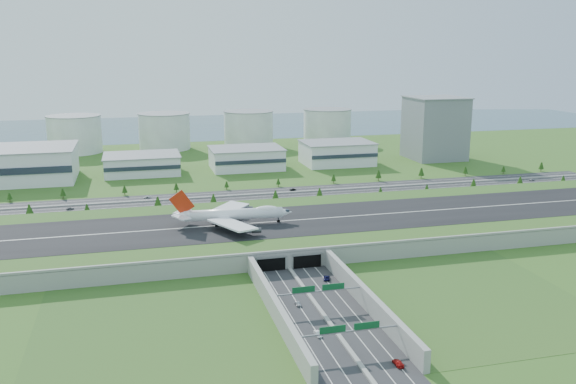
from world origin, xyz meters
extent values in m
plane|color=#1F4E18|center=(0.00, 0.00, 0.00)|extent=(1200.00, 1200.00, 0.00)
cube|color=#979792|center=(0.00, 0.00, 4.00)|extent=(520.00, 100.00, 8.00)
cube|color=#22541C|center=(0.00, 0.00, 8.08)|extent=(520.00, 100.00, 0.16)
cube|color=black|center=(0.00, 0.00, 8.22)|extent=(520.00, 58.00, 0.12)
cube|color=silver|center=(0.00, 0.00, 8.30)|extent=(520.00, 0.90, 0.02)
cube|color=#979792|center=(0.00, -49.40, 8.60)|extent=(520.00, 1.20, 1.20)
cube|color=#28282B|center=(0.00, -110.00, 0.06)|extent=(34.00, 120.00, 0.12)
cube|color=#979792|center=(0.00, -110.00, 0.45)|extent=(1.60, 120.00, 0.90)
cube|color=#979792|center=(-18.20, -100.00, 4.00)|extent=(2.40, 100.00, 8.00)
cube|color=#979792|center=(18.20, -100.00, 4.00)|extent=(2.40, 100.00, 8.00)
cube|color=black|center=(-8.50, -50.20, 3.20)|extent=(13.00, 1.20, 6.00)
cube|color=black|center=(8.50, -50.20, 3.20)|extent=(13.00, 1.20, 6.00)
cylinder|color=gray|center=(-19.00, -95.00, 3.50)|extent=(0.70, 0.70, 7.00)
cylinder|color=gray|center=(19.00, -95.00, 3.50)|extent=(0.70, 0.70, 7.00)
cube|color=gray|center=(0.00, -95.00, 7.20)|extent=(38.00, 0.50, 0.50)
cube|color=#0C4C23|center=(-6.00, -95.10, 8.60)|extent=(9.00, 0.30, 2.40)
cube|color=#0C4C23|center=(6.00, -95.10, 8.60)|extent=(9.00, 0.30, 2.40)
cylinder|color=gray|center=(-19.00, -130.00, 3.50)|extent=(0.70, 0.70, 7.00)
cylinder|color=gray|center=(19.00, -130.00, 3.50)|extent=(0.70, 0.70, 7.00)
cube|color=gray|center=(0.00, -130.00, 7.20)|extent=(38.00, 0.50, 0.50)
cube|color=#0C4C23|center=(-6.00, -130.10, 8.60)|extent=(9.00, 0.30, 2.40)
cube|color=#0C4C23|center=(6.00, -130.10, 8.60)|extent=(9.00, 0.30, 2.40)
cube|color=#28282B|center=(0.00, 95.00, 0.06)|extent=(560.00, 36.00, 0.12)
cylinder|color=#3D2819|center=(-128.25, 73.00, 1.44)|extent=(0.50, 0.50, 2.89)
cone|color=#1D3D10|center=(-128.25, 73.00, 5.13)|extent=(4.49, 4.49, 5.77)
cylinder|color=#3D2819|center=(-95.57, 73.00, 1.11)|extent=(0.50, 0.50, 2.23)
cone|color=#1D3D10|center=(-95.57, 73.00, 3.96)|extent=(3.47, 3.47, 4.46)
cylinder|color=#3D2819|center=(-53.19, 73.00, 1.48)|extent=(0.50, 0.50, 2.96)
cone|color=#1D3D10|center=(-53.19, 73.00, 5.26)|extent=(4.60, 4.60, 5.92)
cylinder|color=#3D2819|center=(-18.26, 73.00, 1.40)|extent=(0.50, 0.50, 2.80)
cone|color=#1D3D10|center=(-18.26, 73.00, 4.97)|extent=(4.35, 4.35, 5.59)
cylinder|color=#3D2819|center=(22.54, 73.00, 1.40)|extent=(0.50, 0.50, 2.79)
cone|color=#1D3D10|center=(22.54, 73.00, 4.96)|extent=(4.34, 4.34, 5.58)
cylinder|color=#3D2819|center=(52.82, 73.00, 1.37)|extent=(0.50, 0.50, 2.74)
cone|color=#1D3D10|center=(52.82, 73.00, 4.88)|extent=(4.27, 4.27, 5.49)
cylinder|color=#3D2819|center=(96.64, 73.00, 1.03)|extent=(0.50, 0.50, 2.07)
cone|color=#1D3D10|center=(96.64, 73.00, 3.68)|extent=(3.22, 3.22, 4.13)
cylinder|color=#3D2819|center=(131.45, 73.00, 1.01)|extent=(0.50, 0.50, 2.03)
cone|color=#1D3D10|center=(131.45, 73.00, 3.61)|extent=(3.16, 3.16, 4.06)
cylinder|color=#3D2819|center=(167.92, 73.00, 1.38)|extent=(0.50, 0.50, 2.76)
cone|color=#1D3D10|center=(167.92, 73.00, 4.91)|extent=(4.30, 4.30, 5.53)
cylinder|color=#3D2819|center=(205.93, 73.00, 1.37)|extent=(0.50, 0.50, 2.73)
cone|color=#1D3D10|center=(205.93, 73.00, 4.86)|extent=(4.25, 4.25, 5.47)
cylinder|color=#3D2819|center=(242.61, 73.00, 1.12)|extent=(0.50, 0.50, 2.24)
cone|color=#1D3D10|center=(242.61, 73.00, 3.99)|extent=(3.49, 3.49, 4.49)
cylinder|color=#3D2819|center=(-146.75, 117.00, 1.09)|extent=(0.50, 0.50, 2.18)
cone|color=#1D3D10|center=(-146.75, 117.00, 3.88)|extent=(3.39, 3.39, 4.36)
cylinder|color=#3D2819|center=(-113.60, 117.00, 1.26)|extent=(0.50, 0.50, 2.53)
cone|color=#1D3D10|center=(-113.60, 117.00, 4.49)|extent=(3.93, 3.93, 5.06)
cylinder|color=#3D2819|center=(-73.55, 117.00, 1.21)|extent=(0.50, 0.50, 2.43)
cone|color=#1D3D10|center=(-73.55, 117.00, 4.31)|extent=(3.78, 3.78, 4.85)
cylinder|color=#3D2819|center=(-38.52, 117.00, 1.19)|extent=(0.50, 0.50, 2.38)
cone|color=#1D3D10|center=(-38.52, 117.00, 4.24)|extent=(3.71, 3.71, 4.77)
cylinder|color=#3D2819|center=(-2.98, 117.00, 1.07)|extent=(0.50, 0.50, 2.15)
cone|color=#1D3D10|center=(-2.98, 117.00, 3.82)|extent=(3.34, 3.34, 4.30)
cylinder|color=#3D2819|center=(35.02, 117.00, 1.06)|extent=(0.50, 0.50, 2.11)
cone|color=#1D3D10|center=(35.02, 117.00, 3.75)|extent=(3.28, 3.28, 4.22)
cylinder|color=#3D2819|center=(77.50, 117.00, 1.22)|extent=(0.50, 0.50, 2.44)
cone|color=#1D3D10|center=(77.50, 117.00, 4.34)|extent=(3.79, 3.79, 4.88)
cylinder|color=#3D2819|center=(113.44, 117.00, 1.48)|extent=(0.50, 0.50, 2.96)
cone|color=#1D3D10|center=(113.44, 117.00, 5.27)|extent=(4.61, 4.61, 5.93)
cylinder|color=#3D2819|center=(149.07, 117.00, 1.48)|extent=(0.50, 0.50, 2.97)
cone|color=#1D3D10|center=(149.07, 117.00, 5.28)|extent=(4.62, 4.62, 5.94)
cylinder|color=#3D2819|center=(187.15, 117.00, 1.33)|extent=(0.50, 0.50, 2.67)
cone|color=#1D3D10|center=(187.15, 117.00, 4.75)|extent=(4.15, 4.15, 5.34)
cylinder|color=#3D2819|center=(221.39, 117.00, 1.08)|extent=(0.50, 0.50, 2.16)
cone|color=#1D3D10|center=(221.39, 117.00, 3.84)|extent=(3.36, 3.36, 4.32)
cylinder|color=#3D2819|center=(256.27, 117.00, 1.39)|extent=(0.50, 0.50, 2.78)
cone|color=#1D3D10|center=(256.27, 117.00, 4.94)|extent=(4.32, 4.32, 5.56)
cube|color=silver|center=(-60.00, 190.00, 7.50)|extent=(58.00, 42.00, 15.00)
cube|color=silver|center=(25.00, 190.00, 8.50)|extent=(58.00, 42.00, 17.00)
cube|color=silver|center=(105.00, 190.00, 9.50)|extent=(58.00, 42.00, 19.00)
cube|color=slate|center=(200.00, 195.00, 27.50)|extent=(46.00, 46.00, 55.00)
cylinder|color=silver|center=(-120.00, 310.00, 17.50)|extent=(50.00, 50.00, 35.00)
cylinder|color=silver|center=(-35.00, 310.00, 17.50)|extent=(50.00, 50.00, 35.00)
cylinder|color=silver|center=(50.00, 310.00, 17.50)|extent=(50.00, 50.00, 35.00)
cylinder|color=silver|center=(135.00, 310.00, 17.50)|extent=(50.00, 50.00, 35.00)
cube|color=#345463|center=(0.00, 480.00, 0.03)|extent=(1200.00, 260.00, 0.06)
cylinder|color=white|center=(-16.98, 0.74, 13.60)|extent=(51.69, 10.79, 5.87)
cone|color=white|center=(10.41, -1.91, 13.60)|extent=(7.87, 6.55, 5.87)
cone|color=white|center=(-44.37, 3.39, 13.97)|extent=(9.70, 6.73, 5.87)
ellipsoid|color=white|center=(0.41, -0.94, 15.71)|extent=(12.90, 5.76, 3.61)
cube|color=white|center=(-20.30, -14.60, 12.68)|extent=(22.97, 29.96, 1.45)
cube|color=white|center=(-17.30, 16.44, 12.68)|extent=(26.24, 29.10, 1.45)
cylinder|color=#38383D|center=(-13.68, -10.64, 10.66)|extent=(5.01, 3.20, 2.75)
cylinder|color=#38383D|center=(-9.33, -21.19, 10.66)|extent=(5.01, 3.20, 2.75)
cylinder|color=#38383D|center=(-11.56, 11.28, 10.66)|extent=(5.01, 3.20, 2.75)
cylinder|color=#38383D|center=(-5.27, 20.81, 10.66)|extent=(5.01, 3.20, 2.75)
cube|color=white|center=(-44.03, -2.63, 14.70)|extent=(9.19, 11.46, 0.55)
cube|color=white|center=(-42.88, 9.24, 14.70)|extent=(10.34, 11.41, 0.55)
cube|color=#B6230C|center=(-43.45, 3.30, 20.94)|extent=(13.09, 2.08, 13.75)
cylinder|color=black|center=(6.62, -1.54, 8.78)|extent=(1.74, 0.64, 1.74)
cylinder|color=black|center=(-20.91, -1.83, 8.78)|extent=(1.74, 0.64, 1.74)
cylinder|color=black|center=(-20.35, 4.02, 8.78)|extent=(1.74, 0.64, 1.74)
cylinder|color=black|center=(-26.39, -1.30, 8.78)|extent=(1.74, 0.64, 1.74)
cylinder|color=black|center=(-25.82, 4.55, 8.78)|extent=(1.74, 0.64, 1.74)
imported|color=silver|center=(-6.82, -90.09, 0.93)|extent=(2.03, 4.82, 1.63)
imported|color=white|center=(-6.93, -117.00, 0.88)|extent=(2.03, 4.77, 1.53)
imported|color=#0B0C3B|center=(12.59, -66.80, 0.92)|extent=(4.37, 6.28, 1.59)
imported|color=#A8110F|center=(11.86, -142.89, 0.94)|extent=(2.35, 5.69, 1.65)
imported|color=slate|center=(-106.61, 84.95, 0.89)|extent=(4.81, 2.67, 1.55)
imported|color=black|center=(41.72, 100.89, 0.87)|extent=(4.62, 1.76, 1.50)
imported|color=#B8B7BC|center=(226.85, 87.97, 0.79)|extent=(5.30, 3.94, 1.34)
imported|color=white|center=(-59.19, 104.00, 0.86)|extent=(5.24, 2.41, 1.49)
camera|label=1|loc=(-66.02, -304.77, 98.84)|focal=38.00mm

